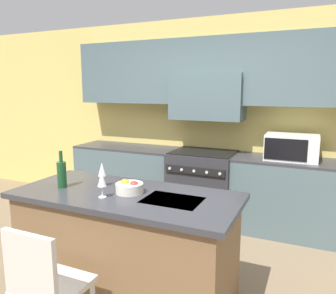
% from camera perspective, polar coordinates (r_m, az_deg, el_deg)
% --- Properties ---
extents(ground_plane, '(10.00, 10.00, 0.00)m').
position_cam_1_polar(ground_plane, '(3.13, -5.53, -24.10)').
color(ground_plane, '#7A664C').
extents(back_cabinetry, '(10.00, 0.46, 2.70)m').
position_cam_1_polar(back_cabinetry, '(4.51, 7.39, 8.17)').
color(back_cabinetry, '#DBC166').
rests_on(back_cabinetry, ground_plane).
extents(back_counter, '(3.84, 0.62, 0.92)m').
position_cam_1_polar(back_counter, '(4.46, 6.13, -6.80)').
color(back_counter, '#4C6066').
rests_on(back_counter, ground_plane).
extents(range_stove, '(0.84, 0.70, 0.94)m').
position_cam_1_polar(range_stove, '(4.44, 6.05, -6.76)').
color(range_stove, '#2D2D33').
rests_on(range_stove, ground_plane).
extents(microwave, '(0.60, 0.38, 0.30)m').
position_cam_1_polar(microwave, '(4.13, 20.71, -0.05)').
color(microwave, silver).
rests_on(microwave, back_counter).
extents(kitchen_island, '(1.85, 0.83, 0.93)m').
position_cam_1_polar(kitchen_island, '(2.87, -7.24, -16.68)').
color(kitchen_island, brown).
rests_on(kitchen_island, ground_plane).
extents(island_chair, '(0.42, 0.40, 0.92)m').
position_cam_1_polar(island_chair, '(2.39, -20.62, -21.46)').
color(island_chair, beige).
rests_on(island_chair, ground_plane).
extents(wine_bottle, '(0.08, 0.08, 0.32)m').
position_cam_1_polar(wine_bottle, '(2.93, -18.02, -4.43)').
color(wine_bottle, '#194723').
rests_on(wine_bottle, kitchen_island).
extents(wine_glass_near, '(0.07, 0.07, 0.21)m').
position_cam_1_polar(wine_glass_near, '(2.57, -11.44, -5.60)').
color(wine_glass_near, white).
rests_on(wine_glass_near, kitchen_island).
extents(wine_glass_far, '(0.07, 0.07, 0.21)m').
position_cam_1_polar(wine_glass_far, '(2.87, -11.42, -3.94)').
color(wine_glass_far, white).
rests_on(wine_glass_far, kitchen_island).
extents(fruit_bowl, '(0.22, 0.22, 0.11)m').
position_cam_1_polar(fruit_bowl, '(2.68, -6.74, -7.00)').
color(fruit_bowl, silver).
rests_on(fruit_bowl, kitchen_island).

